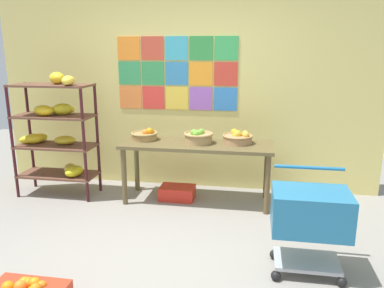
% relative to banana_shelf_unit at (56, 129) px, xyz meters
% --- Properties ---
extents(ground, '(9.79, 9.79, 0.00)m').
position_rel_banana_shelf_unit_xyz_m(ground, '(1.50, -1.30, -0.85)').
color(ground, gray).
extents(back_wall_with_art, '(5.00, 0.07, 2.93)m').
position_rel_banana_shelf_unit_xyz_m(back_wall_with_art, '(1.50, 0.62, 0.62)').
color(back_wall_with_art, '#DCCB71').
rests_on(back_wall_with_art, ground).
extents(banana_shelf_unit, '(0.98, 0.48, 1.54)m').
position_rel_banana_shelf_unit_xyz_m(banana_shelf_unit, '(0.00, 0.00, 0.00)').
color(banana_shelf_unit, '#3E151A').
rests_on(banana_shelf_unit, ground).
extents(display_table, '(1.78, 0.60, 0.73)m').
position_rel_banana_shelf_unit_xyz_m(display_table, '(1.76, 0.06, -0.21)').
color(display_table, brown).
rests_on(display_table, ground).
extents(fruit_basket_centre, '(0.33, 0.33, 0.15)m').
position_rel_banana_shelf_unit_xyz_m(fruit_basket_centre, '(1.10, 0.14, -0.06)').
color(fruit_basket_centre, '#A37D47').
rests_on(fruit_basket_centre, display_table).
extents(fruit_basket_back_right, '(0.36, 0.36, 0.16)m').
position_rel_banana_shelf_unit_xyz_m(fruit_basket_back_right, '(2.23, 0.15, -0.05)').
color(fruit_basket_back_right, '#AC8056').
rests_on(fruit_basket_back_right, display_table).
extents(fruit_basket_right, '(0.35, 0.35, 0.17)m').
position_rel_banana_shelf_unit_xyz_m(fruit_basket_right, '(1.77, 0.07, -0.04)').
color(fruit_basket_right, tan).
rests_on(fruit_basket_right, display_table).
extents(produce_crate_under_table, '(0.42, 0.28, 0.16)m').
position_rel_banana_shelf_unit_xyz_m(produce_crate_under_table, '(1.51, 0.08, -0.77)').
color(produce_crate_under_table, red).
rests_on(produce_crate_under_table, ground).
extents(shopping_cart, '(0.61, 0.47, 0.85)m').
position_rel_banana_shelf_unit_xyz_m(shopping_cart, '(2.89, -1.30, -0.34)').
color(shopping_cart, black).
rests_on(shopping_cart, ground).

